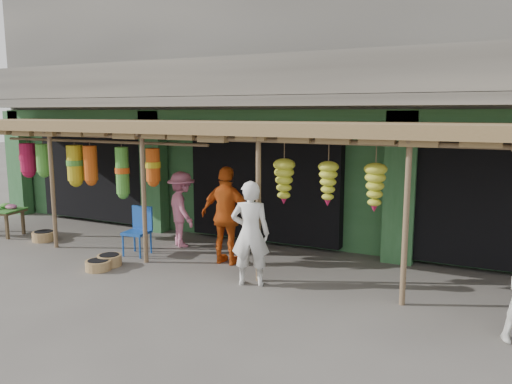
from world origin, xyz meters
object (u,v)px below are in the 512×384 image
at_px(blue_chair, 139,228).
at_px(person_front, 250,233).
at_px(person_shopper, 182,209).
at_px(person_vendor, 227,216).

height_order(blue_chair, person_front, person_front).
distance_m(blue_chair, person_shopper, 1.06).
bearing_deg(person_vendor, blue_chair, 6.34).
relative_size(person_vendor, person_shopper, 1.15).
xyz_separation_m(blue_chair, person_shopper, (0.45, 0.92, 0.28)).
xyz_separation_m(person_front, person_vendor, (-0.96, 0.89, 0.05)).
bearing_deg(person_shopper, person_front, -174.48).
distance_m(person_front, person_shopper, 2.98).
bearing_deg(person_front, blue_chair, -31.56).
bearing_deg(blue_chair, person_front, -18.06).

